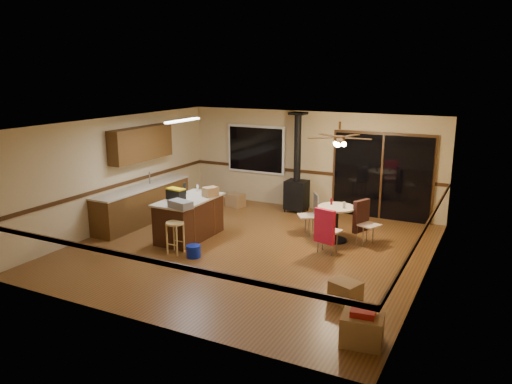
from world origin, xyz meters
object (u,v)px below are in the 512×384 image
Objects in this scene: box_under_window at (236,200)px; box_corner_a at (362,329)px; wood_stove at (297,184)px; box_corner_b at (346,292)px; chair_right at (362,216)px; chair_near at (325,226)px; kitchen_island at (189,218)px; toolbox_grey at (180,204)px; toolbox_black at (176,195)px; dining_table at (336,218)px; chair_left at (312,210)px; blue_bucket at (194,251)px; bar_stool at (175,238)px.

box_corner_a reaches higher than box_under_window.
wood_stove reaches higher than box_corner_b.
chair_right reaches higher than box_under_window.
box_under_window is at bearing 145.04° from chair_near.
box_under_window is at bearing 135.84° from box_corner_b.
box_corner_a is (4.60, -2.62, -0.24)m from kitchen_island.
toolbox_grey is 3.61m from box_under_window.
wood_stove is 3.90m from toolbox_grey.
chair_right is (2.19, -1.67, -0.13)m from wood_stove.
box_under_window is 0.81× the size of box_corner_a.
toolbox_black reaches higher than chair_right.
chair_left reaches higher than dining_table.
wood_stove is 5.63× the size of box_under_window.
chair_near is 1.56× the size of box_under_window.
kitchen_island is at bearing 44.78° from toolbox_black.
box_under_window is at bearing 155.91° from dining_table.
box_corner_a is at bearing -23.43° from blue_bucket.
toolbox_black is at bearing 141.06° from blue_bucket.
bar_stool is at bearing -131.10° from chair_left.
chair_near is (0.67, -1.04, 0.01)m from chair_left.
box_corner_a is at bearing -29.68° from kitchen_island.
box_under_window is at bearing 100.14° from bar_stool.
chair_left reaches higher than box_corner_a.
bar_stool is at bearing -140.52° from dining_table.
wood_stove is 4.53× the size of box_corner_a.
toolbox_grey is at bearing 167.76° from box_corner_b.
kitchen_island is at bearing 150.32° from box_corner_a.
chair_near reaches higher than bar_stool.
chair_right is 2.99m from box_corner_b.
toolbox_grey reaches higher than kitchen_island.
toolbox_grey is at bearing -105.03° from wood_stove.
wood_stove is 1.78m from box_under_window.
box_corner_b is at bearing -61.90° from chair_near.
chair_left reaches higher than box_under_window.
box_corner_a is (1.59, -3.01, -0.39)m from chair_near.
chair_left is (2.35, 1.42, 0.14)m from kitchen_island.
bar_stool is (0.00, -0.22, -0.65)m from toolbox_grey.
blue_bucket is at bearing -38.94° from toolbox_black.
wood_stove reaches higher than toolbox_grey.
kitchen_island is 3.33m from wood_stove.
chair_near is at bearing 30.26° from blue_bucket.
dining_table is at bearing 24.78° from toolbox_black.
toolbox_black reaches higher than chair_left.
kitchen_island is 3.02× the size of box_corner_a.
kitchen_island is at bearing -172.74° from chair_near.
toolbox_grey is 0.68m from bar_stool.
toolbox_grey is at bearing -133.95° from chair_left.
chair_right is (2.76, 2.33, 0.48)m from blue_bucket.
box_corner_b is at bearing -44.16° from box_under_window.
chair_near is at bearing -57.18° from chair_left.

